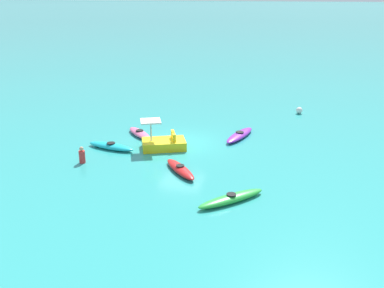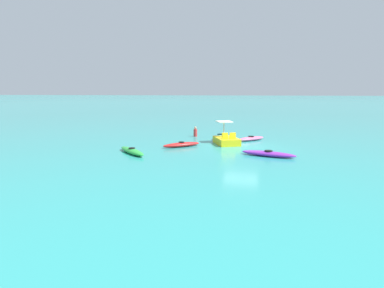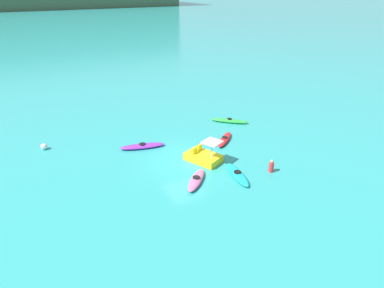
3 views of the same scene
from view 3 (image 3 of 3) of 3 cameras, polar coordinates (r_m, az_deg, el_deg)
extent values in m
plane|color=teal|center=(22.70, -1.50, -2.87)|extent=(600.00, 600.00, 0.00)
ellipsoid|color=#19B7C6|center=(20.98, 7.93, -5.29)|extent=(1.34, 3.02, 0.32)
cylinder|color=black|center=(20.88, 7.96, -4.86)|extent=(0.56, 0.56, 0.05)
ellipsoid|color=purple|center=(24.55, -8.65, -0.37)|extent=(3.40, 1.64, 0.32)
cylinder|color=black|center=(24.47, -8.68, 0.02)|extent=(0.59, 0.59, 0.05)
ellipsoid|color=pink|center=(20.24, 0.75, -6.29)|extent=(2.43, 2.36, 0.32)
cylinder|color=black|center=(20.14, 0.75, -5.85)|extent=(0.64, 0.64, 0.05)
ellipsoid|color=green|center=(29.00, 6.56, 4.07)|extent=(2.79, 2.78, 0.32)
cylinder|color=black|center=(28.93, 6.58, 4.40)|extent=(0.58, 0.58, 0.05)
ellipsoid|color=red|center=(25.44, 5.74, 0.81)|extent=(2.61, 2.31, 0.32)
cylinder|color=black|center=(25.37, 5.75, 1.18)|extent=(0.58, 0.58, 0.05)
cube|color=yellow|center=(22.55, 1.98, -2.36)|extent=(2.31, 2.79, 0.50)
cube|color=yellow|center=(22.83, 1.31, -0.63)|extent=(0.47, 0.32, 0.44)
cube|color=yellow|center=(22.40, 0.41, -1.19)|extent=(0.47, 0.32, 0.44)
cylinder|color=#B2B2B7|center=(21.83, 3.50, -1.05)|extent=(0.08, 0.08, 1.10)
cube|color=silver|center=(21.56, 3.55, 0.34)|extent=(1.44, 1.44, 0.08)
sphere|color=white|center=(26.41, -24.47, -0.41)|extent=(0.47, 0.47, 0.47)
cylinder|color=red|center=(21.83, 13.69, -3.99)|extent=(0.42, 0.42, 0.65)
sphere|color=tan|center=(21.61, 13.81, -2.97)|extent=(0.22, 0.22, 0.22)
camera|label=1|loc=(40.63, 25.79, 20.40)|focal=41.21mm
camera|label=2|loc=(40.92, -17.99, 15.06)|focal=28.36mm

